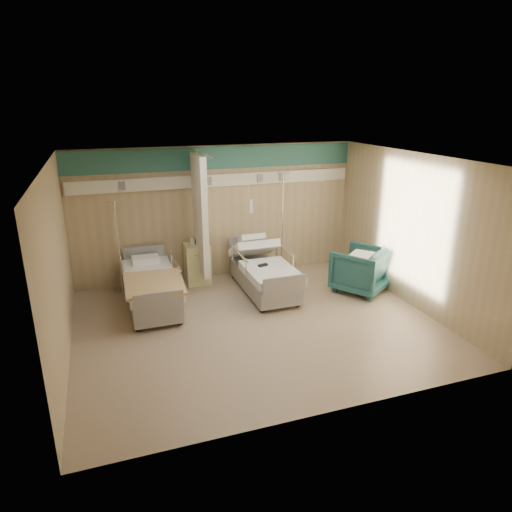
% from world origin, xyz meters
% --- Properties ---
extents(ground, '(6.00, 5.00, 0.00)m').
position_xyz_m(ground, '(0.00, 0.00, 0.00)').
color(ground, gray).
rests_on(ground, ground).
extents(room_walls, '(6.04, 5.04, 2.82)m').
position_xyz_m(room_walls, '(-0.03, 0.25, 1.86)').
color(room_walls, tan).
rests_on(room_walls, ground).
extents(bed_right, '(1.00, 2.16, 0.63)m').
position_xyz_m(bed_right, '(0.60, 1.30, 0.32)').
color(bed_right, silver).
rests_on(bed_right, ground).
extents(bed_left, '(1.00, 2.16, 0.63)m').
position_xyz_m(bed_left, '(-1.60, 1.30, 0.32)').
color(bed_left, silver).
rests_on(bed_left, ground).
extents(bedside_cabinet, '(0.50, 0.48, 0.85)m').
position_xyz_m(bedside_cabinet, '(-0.55, 2.20, 0.42)').
color(bedside_cabinet, '#D3CF84').
rests_on(bedside_cabinet, ground).
extents(visitor_armchair, '(1.34, 1.34, 0.89)m').
position_xyz_m(visitor_armchair, '(2.45, 0.73, 0.45)').
color(visitor_armchair, '#1F4E4E').
rests_on(visitor_armchair, ground).
extents(waffle_blanket, '(0.75, 0.75, 0.06)m').
position_xyz_m(waffle_blanket, '(2.47, 0.69, 0.92)').
color(waffle_blanket, silver).
rests_on(waffle_blanket, visitor_armchair).
extents(iv_stand_right, '(0.40, 0.40, 2.25)m').
position_xyz_m(iv_stand_right, '(1.32, 2.14, 0.46)').
color(iv_stand_right, silver).
rests_on(iv_stand_right, ground).
extents(iv_stand_left, '(0.33, 0.33, 1.85)m').
position_xyz_m(iv_stand_left, '(-2.08, 2.28, 0.38)').
color(iv_stand_left, silver).
rests_on(iv_stand_left, ground).
extents(call_remote, '(0.20, 0.13, 0.04)m').
position_xyz_m(call_remote, '(0.50, 1.09, 0.65)').
color(call_remote, black).
rests_on(call_remote, bed_right).
extents(tan_blanket, '(1.05, 1.29, 0.04)m').
position_xyz_m(tan_blanket, '(-1.58, 0.84, 0.65)').
color(tan_blanket, tan).
rests_on(tan_blanket, bed_left).
extents(toiletry_bag, '(0.24, 0.21, 0.11)m').
position_xyz_m(toiletry_bag, '(-0.51, 2.29, 0.91)').
color(toiletry_bag, black).
rests_on(toiletry_bag, bedside_cabinet).
extents(white_cup, '(0.10, 0.10, 0.13)m').
position_xyz_m(white_cup, '(-0.62, 2.22, 0.91)').
color(white_cup, white).
rests_on(white_cup, bedside_cabinet).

